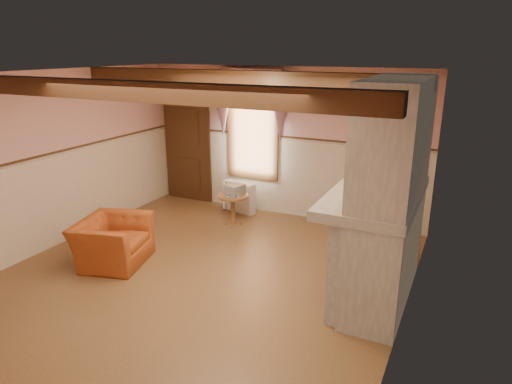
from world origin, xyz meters
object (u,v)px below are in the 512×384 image
at_px(bowl, 379,184).
at_px(mantel_clock, 385,173).
at_px(oil_lamp, 381,175).
at_px(side_table, 233,209).
at_px(armchair, 113,241).
at_px(radiator, 239,197).

relative_size(bowl, mantel_clock, 1.59).
bearing_deg(oil_lamp, side_table, 157.12).
bearing_deg(side_table, mantel_clock, -17.60).
distance_m(armchair, radiator, 2.91).
height_order(armchair, oil_lamp, oil_lamp).
xyz_separation_m(bowl, mantel_clock, (0.00, 0.37, 0.05)).
relative_size(side_table, bowl, 1.50).
distance_m(armchair, side_table, 2.36).
bearing_deg(mantel_clock, radiator, 153.26).
relative_size(side_table, mantel_clock, 2.37).
bearing_deg(mantel_clock, side_table, 162.40).
relative_size(radiator, mantel_clock, 2.92).
xyz_separation_m(side_table, bowl, (2.81, -1.26, 1.19)).
relative_size(armchair, radiator, 1.50).
xyz_separation_m(side_table, oil_lamp, (2.81, -1.19, 1.29)).
bearing_deg(mantel_clock, bowl, -90.00).
relative_size(radiator, bowl, 1.84).
bearing_deg(armchair, side_table, -36.15).
relative_size(side_table, radiator, 0.81).
bearing_deg(radiator, bowl, -20.05).
bearing_deg(bowl, side_table, 155.80).
xyz_separation_m(armchair, radiator, (0.65, 2.83, -0.04)).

